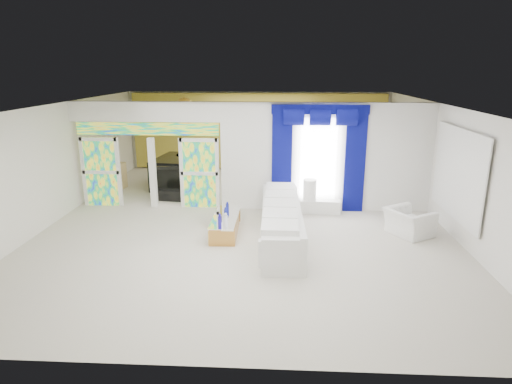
# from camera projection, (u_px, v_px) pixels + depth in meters

# --- Properties ---
(floor) EXTENTS (12.00, 12.00, 0.00)m
(floor) POSITION_uv_depth(u_px,v_px,m) (247.00, 219.00, 11.68)
(floor) COLOR #B7AF9E
(floor) RESTS_ON ground
(dividing_wall) EXTENTS (5.70, 0.18, 3.00)m
(dividing_wall) POSITION_uv_depth(u_px,v_px,m) (327.00, 157.00, 12.12)
(dividing_wall) COLOR white
(dividing_wall) RESTS_ON ground
(dividing_header) EXTENTS (4.30, 0.18, 0.55)m
(dividing_header) POSITION_uv_depth(u_px,v_px,m) (146.00, 112.00, 12.04)
(dividing_header) COLOR white
(dividing_header) RESTS_ON dividing_wall
(stained_panel_left) EXTENTS (0.95, 0.04, 2.00)m
(stained_panel_left) POSITION_uv_depth(u_px,v_px,m) (101.00, 172.00, 12.59)
(stained_panel_left) COLOR #994C3F
(stained_panel_left) RESTS_ON ground
(stained_panel_right) EXTENTS (0.95, 0.04, 2.00)m
(stained_panel_right) POSITION_uv_depth(u_px,v_px,m) (200.00, 173.00, 12.44)
(stained_panel_right) COLOR #994C3F
(stained_panel_right) RESTS_ON ground
(stained_transom) EXTENTS (4.00, 0.05, 0.35)m
(stained_transom) POSITION_uv_depth(u_px,v_px,m) (147.00, 129.00, 12.17)
(stained_transom) COLOR #994C3F
(stained_transom) RESTS_ON dividing_header
(window_pane) EXTENTS (1.00, 0.02, 2.30)m
(window_pane) POSITION_uv_depth(u_px,v_px,m) (318.00, 160.00, 12.05)
(window_pane) COLOR white
(window_pane) RESTS_ON dividing_wall
(blue_drape_left) EXTENTS (0.55, 0.10, 2.80)m
(blue_drape_left) POSITION_uv_depth(u_px,v_px,m) (282.00, 161.00, 12.09)
(blue_drape_left) COLOR #040346
(blue_drape_left) RESTS_ON ground
(blue_drape_right) EXTENTS (0.55, 0.10, 2.80)m
(blue_drape_right) POSITION_uv_depth(u_px,v_px,m) (355.00, 162.00, 11.98)
(blue_drape_right) COLOR #040346
(blue_drape_right) RESTS_ON ground
(blue_pelmet) EXTENTS (2.60, 0.12, 0.25)m
(blue_pelmet) POSITION_uv_depth(u_px,v_px,m) (320.00, 109.00, 11.65)
(blue_pelmet) COLOR #040346
(blue_pelmet) RESTS_ON dividing_wall
(wall_mirror) EXTENTS (0.04, 2.70, 1.90)m
(wall_mirror) POSITION_uv_depth(u_px,v_px,m) (458.00, 174.00, 10.04)
(wall_mirror) COLOR white
(wall_mirror) RESTS_ON ground
(gold_curtains) EXTENTS (9.70, 0.12, 2.90)m
(gold_curtains) POSITION_uv_depth(u_px,v_px,m) (258.00, 132.00, 16.94)
(gold_curtains) COLOR #AD9A29
(gold_curtains) RESTS_ON ground
(white_sofa) EXTENTS (0.98, 4.09, 0.77)m
(white_sofa) POSITION_uv_depth(u_px,v_px,m) (281.00, 223.00, 10.28)
(white_sofa) COLOR white
(white_sofa) RESTS_ON ground
(coffee_table) EXTENTS (0.64, 1.78, 0.39)m
(coffee_table) POSITION_uv_depth(u_px,v_px,m) (225.00, 225.00, 10.69)
(coffee_table) COLOR #B47E38
(coffee_table) RESTS_ON ground
(console_table) EXTENTS (1.11, 0.38, 0.37)m
(console_table) POSITION_uv_depth(u_px,v_px,m) (320.00, 206.00, 12.16)
(console_table) COLOR white
(console_table) RESTS_ON ground
(table_lamp) EXTENTS (0.36, 0.36, 0.58)m
(table_lamp) POSITION_uv_depth(u_px,v_px,m) (310.00, 190.00, 12.04)
(table_lamp) COLOR white
(table_lamp) RESTS_ON console_table
(armchair) EXTENTS (1.25, 1.29, 0.64)m
(armchair) POSITION_uv_depth(u_px,v_px,m) (409.00, 222.00, 10.51)
(armchair) COLOR white
(armchair) RESTS_ON ground
(grand_piano) EXTENTS (1.74, 2.15, 1.00)m
(grand_piano) POSITION_uv_depth(u_px,v_px,m) (181.00, 172.00, 14.79)
(grand_piano) COLOR black
(grand_piano) RESTS_ON ground
(piano_bench) EXTENTS (1.01, 0.49, 0.32)m
(piano_bench) POSITION_uv_depth(u_px,v_px,m) (170.00, 195.00, 13.34)
(piano_bench) COLOR black
(piano_bench) RESTS_ON ground
(tv_console) EXTENTS (0.67, 0.63, 0.86)m
(tv_console) POSITION_uv_depth(u_px,v_px,m) (115.00, 176.00, 14.54)
(tv_console) COLOR tan
(tv_console) RESTS_ON ground
(chandelier) EXTENTS (0.60, 0.60, 0.60)m
(chandelier) POSITION_uv_depth(u_px,v_px,m) (184.00, 107.00, 14.34)
(chandelier) COLOR gold
(chandelier) RESTS_ON ceiling
(decanters) EXTENTS (0.20, 1.12, 0.22)m
(decanters) POSITION_uv_depth(u_px,v_px,m) (224.00, 216.00, 10.46)
(decanters) COLOR navy
(decanters) RESTS_ON coffee_table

